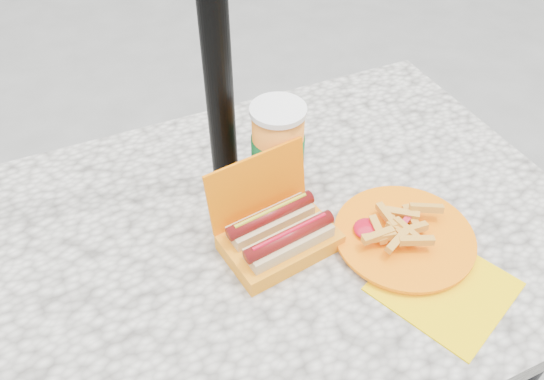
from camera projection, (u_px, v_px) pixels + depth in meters
name	position (u px, v px, depth m)	size (l,w,h in m)	color
picnic_table	(259.00, 272.00, 1.03)	(1.20, 0.80, 0.75)	beige
umbrella_pole	(213.00, 15.00, 0.82)	(0.05, 0.05, 2.20)	black
hotdog_box	(278.00, 233.00, 0.91)	(0.21, 0.17, 0.16)	orange
fries_plate	(406.00, 239.00, 0.93)	(0.26, 0.36, 0.05)	#FFCE00
soda_cup	(278.00, 150.00, 0.98)	(0.10, 0.10, 0.19)	orange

